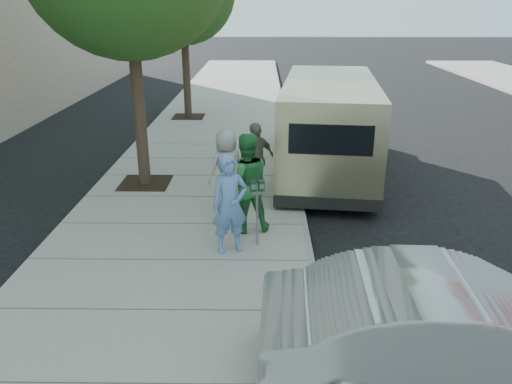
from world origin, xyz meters
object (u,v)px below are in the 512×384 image
van (328,125)px  person_green_shirt (246,183)px  sedan (457,335)px  person_gray_shirt (227,169)px  person_officer (230,205)px  parking_meter (257,199)px  person_striped_polo (256,159)px

van → person_green_shirt: 4.46m
sedan → van: bearing=5.5°
van → person_gray_shirt: 3.70m
sedan → person_gray_shirt: 6.13m
sedan → person_officer: 4.28m
person_gray_shirt → parking_meter: bearing=74.9°
sedan → parking_meter: bearing=35.9°
van → person_officer: van is taller
van → person_striped_polo: bearing=-125.8°
parking_meter → person_gray_shirt: bearing=98.5°
parking_meter → person_gray_shirt: size_ratio=0.74×
parking_meter → person_striped_polo: size_ratio=0.73×
person_striped_polo → van: bearing=-174.3°
person_officer → person_gray_shirt: person_officer is taller
parking_meter → person_officer: person_officer is taller
van → sedan: size_ratio=1.52×
parking_meter → person_green_shirt: size_ratio=0.64×
van → sedan: bearing=-79.8°
person_gray_shirt → person_striped_polo: person_striped_polo is taller
person_striped_polo → person_green_shirt: bearing=42.7°
van → sedan: van is taller
sedan → person_green_shirt: bearing=33.8°
van → sedan: (0.52, -8.06, -0.57)m
van → person_gray_shirt: van is taller
person_green_shirt → person_gray_shirt: person_green_shirt is taller
person_officer → person_green_shirt: person_green_shirt is taller
van → person_gray_shirt: bearing=-125.9°
sedan → person_green_shirt: 4.85m
parking_meter → person_gray_shirt: (-0.67, 1.89, -0.06)m
person_striped_polo → person_gray_shirt: bearing=5.5°
person_officer → person_green_shirt: (0.25, 0.89, 0.08)m
person_green_shirt → sedan: bearing=109.7°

